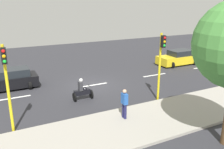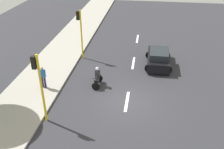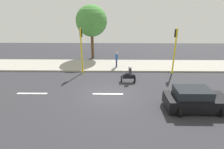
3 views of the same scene
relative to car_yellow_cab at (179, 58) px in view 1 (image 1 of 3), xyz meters
The scene contains 12 objects.
ground_plane 10.80m from the car_yellow_cab, 79.02° to the right, with size 40.00×60.00×0.10m, color #2D2D33.
sidewalk 13.94m from the car_yellow_cab, 49.45° to the right, with size 4.00×60.00×0.15m, color #9E998E.
lane_stripe_north 16.72m from the car_yellow_cab, 82.94° to the right, with size 0.20×2.40×0.01m, color white.
lane_stripe_mid 10.80m from the car_yellow_cab, 79.02° to the right, with size 0.20×2.40×0.01m, color white.
lane_stripe_south 5.07m from the car_yellow_cab, 65.86° to the right, with size 0.20×2.40×0.01m, color white.
lane_stripe_far_south 2.59m from the car_yellow_cab, 34.69° to the left, with size 0.20×2.40×0.01m, color white.
car_yellow_cab is the anchor object (origin of this frame).
car_black 16.43m from the car_yellow_cab, 90.36° to the right, with size 2.26×4.00×1.52m.
motorcycle 13.15m from the car_yellow_cab, 70.06° to the right, with size 0.60×1.30×1.53m.
pedestrian_near_signal 14.03m from the car_yellow_cab, 53.68° to the right, with size 0.40×0.24×1.69m.
traffic_light_corner 10.68m from the car_yellow_cab, 48.66° to the right, with size 0.49×0.24×4.50m.
traffic_light_midblock 18.44m from the car_yellow_cab, 67.87° to the right, with size 0.49×0.24×4.50m.
Camera 1 is at (16.76, -6.82, 6.36)m, focal length 38.51 mm.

